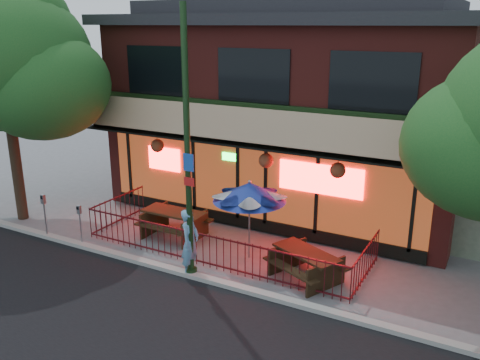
% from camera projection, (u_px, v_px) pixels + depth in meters
% --- Properties ---
extents(ground, '(80.00, 80.00, 0.00)m').
position_uv_depth(ground, '(199.00, 269.00, 14.06)').
color(ground, gray).
rests_on(ground, ground).
extents(curb, '(80.00, 0.25, 0.12)m').
position_uv_depth(curb, '(189.00, 274.00, 13.62)').
color(curb, '#999993').
rests_on(curb, ground).
extents(restaurant_building, '(12.96, 9.49, 8.05)m').
position_uv_depth(restaurant_building, '(301.00, 90.00, 18.81)').
color(restaurant_building, maroon).
rests_on(restaurant_building, ground).
extents(patio_fence, '(8.44, 2.62, 1.00)m').
position_uv_depth(patio_fence, '(209.00, 241.00, 14.29)').
color(patio_fence, '#4D1016').
rests_on(patio_fence, ground).
extents(street_light, '(0.43, 0.32, 7.00)m').
position_uv_depth(street_light, '(188.00, 163.00, 12.79)').
color(street_light, '#173316').
rests_on(street_light, ground).
extents(street_tree_left, '(5.60, 5.60, 8.05)m').
position_uv_depth(street_tree_left, '(4.00, 51.00, 16.10)').
color(street_tree_left, '#37291B').
rests_on(street_tree_left, ground).
extents(picnic_table_left, '(2.02, 1.56, 0.86)m').
position_uv_depth(picnic_table_left, '(174.00, 220.00, 16.04)').
color(picnic_table_left, '#382814').
rests_on(picnic_table_left, ground).
extents(picnic_table_right, '(2.29, 2.08, 0.80)m').
position_uv_depth(picnic_table_right, '(306.00, 261.00, 13.34)').
color(picnic_table_right, '#301F10').
rests_on(picnic_table_right, ground).
extents(patio_umbrella, '(2.06, 2.06, 2.36)m').
position_uv_depth(patio_umbrella, '(250.00, 192.00, 14.15)').
color(patio_umbrella, gray).
rests_on(patio_umbrella, ground).
extents(pedestrian, '(0.52, 0.73, 1.85)m').
position_uv_depth(pedestrian, '(190.00, 242.00, 13.51)').
color(pedestrian, '#629BC5').
rests_on(pedestrian, ground).
extents(parking_meter_near, '(0.14, 0.12, 1.30)m').
position_uv_depth(parking_meter_near, '(80.00, 218.00, 15.28)').
color(parking_meter_near, '#95969D').
rests_on(parking_meter_near, ground).
extents(parking_meter_far, '(0.13, 0.11, 1.44)m').
position_uv_depth(parking_meter_far, '(44.00, 209.00, 15.84)').
color(parking_meter_far, '#94989C').
rests_on(parking_meter_far, ground).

